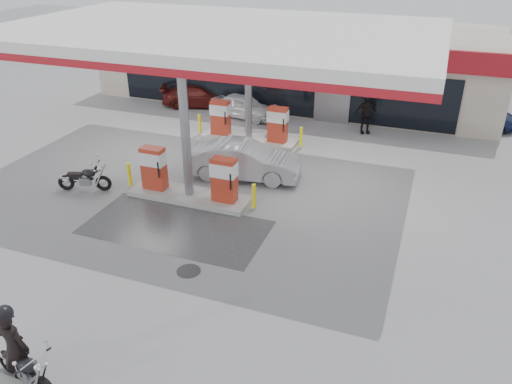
{
  "coord_description": "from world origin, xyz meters",
  "views": [
    {
      "loc": [
        7.84,
        -12.24,
        8.6
      ],
      "look_at": [
        2.91,
        1.12,
        1.2
      ],
      "focal_mm": 35.0,
      "sensor_mm": 36.0,
      "label": 1
    }
  ],
  "objects_px": {
    "main_motorcycle": "(26,370)",
    "attendant": "(275,121)",
    "pump_island_near": "(189,181)",
    "sedan_white": "(243,106)",
    "biker_walking": "(366,114)",
    "parked_car_right": "(478,115)",
    "parked_car_left": "(199,96)",
    "biker_main": "(14,348)",
    "hatchback_silver": "(244,160)",
    "pump_island_far": "(249,127)",
    "parked_motorcycle": "(85,179)"
  },
  "relations": [
    {
      "from": "pump_island_near",
      "to": "main_motorcycle",
      "type": "relative_size",
      "value": 2.75
    },
    {
      "from": "biker_main",
      "to": "parked_car_left",
      "type": "relative_size",
      "value": 0.47
    },
    {
      "from": "pump_island_near",
      "to": "biker_main",
      "type": "xyz_separation_m",
      "value": [
        0.47,
        -8.77,
        0.25
      ]
    },
    {
      "from": "biker_main",
      "to": "biker_walking",
      "type": "height_order",
      "value": "biker_main"
    },
    {
      "from": "parked_car_left",
      "to": "parked_car_right",
      "type": "relative_size",
      "value": 1.07
    },
    {
      "from": "parked_car_right",
      "to": "hatchback_silver",
      "type": "bearing_deg",
      "value": 150.61
    },
    {
      "from": "sedan_white",
      "to": "biker_walking",
      "type": "bearing_deg",
      "value": -81.39
    },
    {
      "from": "pump_island_far",
      "to": "main_motorcycle",
      "type": "height_order",
      "value": "pump_island_far"
    },
    {
      "from": "main_motorcycle",
      "to": "sedan_white",
      "type": "height_order",
      "value": "sedan_white"
    },
    {
      "from": "main_motorcycle",
      "to": "pump_island_near",
      "type": "bearing_deg",
      "value": 106.88
    },
    {
      "from": "pump_island_far",
      "to": "attendant",
      "type": "height_order",
      "value": "pump_island_far"
    },
    {
      "from": "biker_main",
      "to": "parked_motorcycle",
      "type": "height_order",
      "value": "biker_main"
    },
    {
      "from": "pump_island_near",
      "to": "parked_car_right",
      "type": "relative_size",
      "value": 1.36
    },
    {
      "from": "main_motorcycle",
      "to": "biker_main",
      "type": "height_order",
      "value": "biker_main"
    },
    {
      "from": "sedan_white",
      "to": "biker_main",
      "type": "bearing_deg",
      "value": -163.98
    },
    {
      "from": "pump_island_near",
      "to": "hatchback_silver",
      "type": "height_order",
      "value": "pump_island_near"
    },
    {
      "from": "biker_main",
      "to": "parked_car_right",
      "type": "distance_m",
      "value": 22.85
    },
    {
      "from": "biker_main",
      "to": "parked_car_left",
      "type": "height_order",
      "value": "biker_main"
    },
    {
      "from": "pump_island_near",
      "to": "sedan_white",
      "type": "xyz_separation_m",
      "value": [
        -1.47,
        9.08,
        -0.11
      ]
    },
    {
      "from": "parked_motorcycle",
      "to": "hatchback_silver",
      "type": "xyz_separation_m",
      "value": [
        5.15,
        3.11,
        0.26
      ]
    },
    {
      "from": "pump_island_far",
      "to": "main_motorcycle",
      "type": "bearing_deg",
      "value": -87.46
    },
    {
      "from": "pump_island_near",
      "to": "biker_main",
      "type": "relative_size",
      "value": 2.67
    },
    {
      "from": "main_motorcycle",
      "to": "attendant",
      "type": "bearing_deg",
      "value": 101.54
    },
    {
      "from": "attendant",
      "to": "main_motorcycle",
      "type": "bearing_deg",
      "value": 167.65
    },
    {
      "from": "pump_island_near",
      "to": "biker_walking",
      "type": "distance_m",
      "value": 10.18
    },
    {
      "from": "attendant",
      "to": "hatchback_silver",
      "type": "relative_size",
      "value": 0.36
    },
    {
      "from": "parked_motorcycle",
      "to": "parked_car_right",
      "type": "relative_size",
      "value": 0.52
    },
    {
      "from": "pump_island_near",
      "to": "pump_island_far",
      "type": "bearing_deg",
      "value": 90.0
    },
    {
      "from": "biker_main",
      "to": "biker_walking",
      "type": "relative_size",
      "value": 1.0
    },
    {
      "from": "pump_island_near",
      "to": "hatchback_silver",
      "type": "bearing_deg",
      "value": 62.25
    },
    {
      "from": "main_motorcycle",
      "to": "biker_walking",
      "type": "relative_size",
      "value": 0.98
    },
    {
      "from": "pump_island_far",
      "to": "hatchback_silver",
      "type": "bearing_deg",
      "value": -71.51
    },
    {
      "from": "biker_main",
      "to": "sedan_white",
      "type": "xyz_separation_m",
      "value": [
        -1.94,
        17.85,
        -0.36
      ]
    },
    {
      "from": "pump_island_near",
      "to": "parked_car_right",
      "type": "distance_m",
      "value": 15.62
    },
    {
      "from": "parked_car_right",
      "to": "biker_walking",
      "type": "xyz_separation_m",
      "value": [
        -5.14,
        -3.05,
        0.43
      ]
    },
    {
      "from": "hatchback_silver",
      "to": "biker_walking",
      "type": "xyz_separation_m",
      "value": [
        3.63,
        6.62,
        0.24
      ]
    },
    {
      "from": "main_motorcycle",
      "to": "biker_walking",
      "type": "distance_m",
      "value": 18.25
    },
    {
      "from": "biker_main",
      "to": "hatchback_silver",
      "type": "bearing_deg",
      "value": -94.67
    },
    {
      "from": "main_motorcycle",
      "to": "biker_main",
      "type": "bearing_deg",
      "value": -178.92
    },
    {
      "from": "sedan_white",
      "to": "attendant",
      "type": "height_order",
      "value": "attendant"
    },
    {
      "from": "pump_island_near",
      "to": "biker_walking",
      "type": "bearing_deg",
      "value": 61.5
    },
    {
      "from": "main_motorcycle",
      "to": "sedan_white",
      "type": "xyz_separation_m",
      "value": [
        -2.13,
        17.89,
        0.17
      ]
    },
    {
      "from": "pump_island_near",
      "to": "parked_motorcycle",
      "type": "xyz_separation_m",
      "value": [
        -3.92,
        -0.78,
        -0.25
      ]
    },
    {
      "from": "main_motorcycle",
      "to": "hatchback_silver",
      "type": "relative_size",
      "value": 0.43
    },
    {
      "from": "biker_main",
      "to": "parked_motorcycle",
      "type": "relative_size",
      "value": 0.97
    },
    {
      "from": "parked_motorcycle",
      "to": "parked_car_right",
      "type": "xyz_separation_m",
      "value": [
        13.92,
        12.78,
        0.06
      ]
    },
    {
      "from": "parked_motorcycle",
      "to": "parked_car_right",
      "type": "height_order",
      "value": "parked_car_right"
    },
    {
      "from": "pump_island_near",
      "to": "pump_island_far",
      "type": "relative_size",
      "value": 1.0
    },
    {
      "from": "parked_car_left",
      "to": "biker_main",
      "type": "bearing_deg",
      "value": 176.67
    },
    {
      "from": "sedan_white",
      "to": "hatchback_silver",
      "type": "height_order",
      "value": "hatchback_silver"
    }
  ]
}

